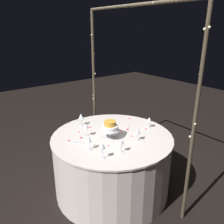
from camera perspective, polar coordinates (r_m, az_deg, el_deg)
The scene contains 27 objects.
ground_plane at distance 3.18m, azimuth 0.00°, elevation -18.27°, with size 12.00×12.00×0.00m, color black.
decorative_arch at distance 2.75m, azimuth 5.34°, elevation 8.37°, with size 1.78×0.06×2.22m.
main_table at distance 2.96m, azimuth 0.00°, elevation -12.49°, with size 1.44×1.44×0.76m.
tiered_cake at distance 2.66m, azimuth -0.49°, elevation -3.73°, with size 0.22×0.22×0.21m.
wine_glass_0 at distance 2.73m, azimuth -6.44°, elevation -3.55°, with size 0.06×0.06×0.17m.
wine_glass_1 at distance 2.26m, azimuth -2.34°, elevation -8.57°, with size 0.06×0.06×0.17m.
wine_glass_2 at distance 2.44m, azimuth -5.69°, elevation -6.92°, with size 0.06×0.06×0.15m.
wine_glass_3 at distance 2.99m, azimuth 9.15°, elevation -1.94°, with size 0.07×0.07×0.14m.
wine_glass_4 at distance 2.37m, azimuth 2.32°, elevation -7.50°, with size 0.06×0.06×0.16m.
wine_glass_5 at distance 3.04m, azimuth -7.64°, elevation -1.14°, with size 0.07×0.07×0.16m.
wine_glass_6 at distance 2.63m, azimuth 6.34°, elevation -4.80°, with size 0.06×0.06×0.15m.
cake_knife at distance 2.61m, azimuth -7.22°, elevation -7.69°, with size 0.23×0.21×0.01m.
rose_petal_0 at distance 3.03m, azimuth 4.26°, elevation -3.58°, with size 0.02×0.02×0.00m, color #E02D47.
rose_petal_1 at distance 2.95m, azimuth 3.90°, elevation -4.23°, with size 0.03×0.02×0.00m, color #E02D47.
rose_petal_2 at distance 2.91m, azimuth 1.92°, elevation -4.53°, with size 0.04×0.03×0.00m, color #E02D47.
rose_petal_3 at distance 2.85m, azimuth 0.15°, elevation -5.04°, with size 0.03×0.02×0.00m, color #E02D47.
rose_petal_4 at distance 2.89m, azimuth -8.07°, elevation -4.95°, with size 0.03×0.02×0.00m, color #E02D47.
rose_petal_5 at distance 2.55m, azimuth -0.84°, elevation -8.26°, with size 0.03×0.02×0.00m, color #E02D47.
rose_petal_6 at distance 3.00m, azimuth -5.39°, elevation -3.79°, with size 0.03×0.02×0.00m, color #E02D47.
rose_petal_7 at distance 3.28m, azimuth 4.35°, elevation -1.64°, with size 0.04×0.03×0.00m, color #E02D47.
rose_petal_8 at distance 2.70m, azimuth -10.55°, elevation -6.95°, with size 0.04×0.03×0.00m, color #E02D47.
rose_petal_9 at distance 2.77m, azimuth 4.87°, elevation -5.95°, with size 0.03×0.02×0.00m, color #E02D47.
rose_petal_10 at distance 2.75m, azimuth -7.64°, elevation -6.28°, with size 0.04×0.03×0.00m, color #E02D47.
rose_petal_11 at distance 3.05m, azimuth -0.09°, elevation -3.28°, with size 0.03×0.02×0.00m, color #E02D47.
rose_petal_12 at distance 2.92m, azimuth 2.25°, elevation -4.47°, with size 0.03×0.02×0.00m, color #E02D47.
rose_petal_13 at distance 2.98m, azimuth 8.43°, elevation -4.13°, with size 0.04×0.03×0.00m, color #E02D47.
rose_petal_14 at distance 2.93m, azimuth 3.82°, elevation -4.34°, with size 0.04×0.03×0.00m, color #E02D47.
Camera 1 is at (1.98, -1.52, 1.97)m, focal length 37.12 mm.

